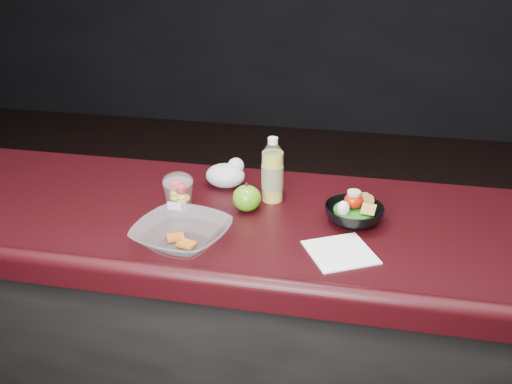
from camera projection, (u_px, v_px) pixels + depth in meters
counter at (246, 353)px, 1.88m from camera, size 4.06×0.71×1.02m
lemonade_bottle at (272, 174)px, 1.72m from camera, size 0.07×0.07×0.20m
fruit_cup at (178, 193)px, 1.65m from camera, size 0.09×0.09×0.13m
green_apple at (247, 198)px, 1.68m from camera, size 0.09×0.09×0.09m
plastic_bag at (227, 174)px, 1.83m from camera, size 0.13×0.10×0.09m
snack_bowl at (354, 213)px, 1.62m from camera, size 0.17×0.17×0.09m
takeout_bowl at (182, 235)px, 1.51m from camera, size 0.29×0.29×0.06m
paper_napkin at (340, 252)px, 1.48m from camera, size 0.22×0.22×0.00m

